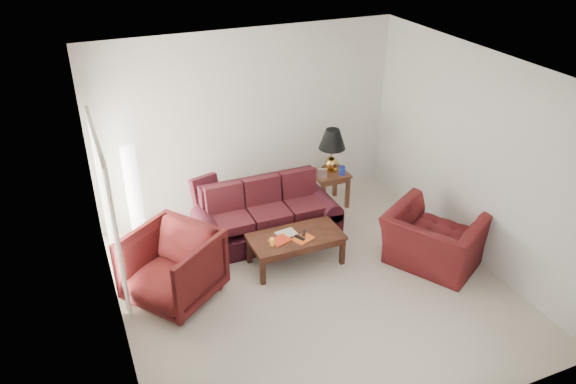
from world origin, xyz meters
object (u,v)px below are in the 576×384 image
at_px(end_table, 329,188).
at_px(armchair_right, 434,240).
at_px(armchair_left, 172,267).
at_px(sofa, 267,214).
at_px(floor_lamp, 134,194).
at_px(coffee_table, 296,249).

height_order(end_table, armchair_right, armchair_right).
relative_size(armchair_left, armchair_right, 0.85).
xyz_separation_m(sofa, armchair_left, (-1.65, -0.85, 0.04)).
bearing_deg(armchair_left, floor_lamp, 149.57).
xyz_separation_m(floor_lamp, armchair_left, (0.18, -1.65, -0.29)).
xyz_separation_m(armchair_left, coffee_table, (1.79, 0.09, -0.26)).
distance_m(armchair_right, coffee_table, 1.98).
bearing_deg(end_table, sofa, -156.08).
bearing_deg(end_table, coffee_table, -131.87).
bearing_deg(end_table, armchair_left, -154.20).
height_order(end_table, coffee_table, end_table).
bearing_deg(floor_lamp, end_table, -3.42).
distance_m(sofa, armchair_right, 2.49).
xyz_separation_m(end_table, floor_lamp, (-3.20, 0.19, 0.48)).
xyz_separation_m(sofa, armchair_right, (1.95, -1.55, -0.04)).
xyz_separation_m(sofa, coffee_table, (0.14, -0.76, -0.21)).
xyz_separation_m(sofa, end_table, (1.37, 0.61, -0.14)).
bearing_deg(sofa, coffee_table, -82.41).
height_order(floor_lamp, armchair_left, floor_lamp).
relative_size(armchair_right, coffee_table, 0.95).
bearing_deg(end_table, floor_lamp, 176.58).
distance_m(end_table, armchair_left, 3.36).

